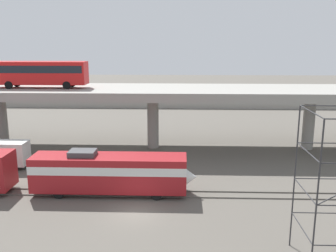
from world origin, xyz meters
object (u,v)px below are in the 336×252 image
Objects in this scene: train_locomotive at (117,171)px; transit_bus_on_overpass at (40,72)px; parked_car_2 at (245,94)px; parked_car_1 at (48,94)px; parked_car_3 at (69,94)px; parked_car_0 at (96,92)px.

transit_bus_on_overpass is (-12.37, 15.56, 7.85)m from train_locomotive.
transit_bus_on_overpass is 48.69m from parked_car_2.
parked_car_1 is 1.13× the size of parked_car_3.
parked_car_2 is at bearing -132.11° from transit_bus_on_overpass.
transit_bus_on_overpass reaches higher than parked_car_0.
parked_car_3 is (4.72, -0.38, -0.00)m from parked_car_1.
train_locomotive reaches higher than parked_car_0.
parked_car_1 and parked_car_3 have the same top height.
parked_car_0 is 33.81m from parked_car_2.
parked_car_0 and parked_car_1 have the same top height.
parked_car_3 is at bearing -146.48° from parked_car_0.
train_locomotive is 54.94m from parked_car_2.
parked_car_0 is 1.00× the size of parked_car_2.
parked_car_1 is at bearing -4.55° from parked_car_3.
transit_bus_on_overpass reaches higher than train_locomotive.
transit_bus_on_overpass is 37.39m from parked_car_1.
parked_car_0 is at bearing -87.72° from transit_bus_on_overpass.
parked_car_1 is at bearing 1.26° from parked_car_2.
parked_car_2 is at bearing -178.74° from parked_car_1.
parked_car_3 is at bearing 175.45° from parked_car_1.
parked_car_1 is 43.83m from parked_car_2.
parked_car_0 is 0.87× the size of parked_car_1.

